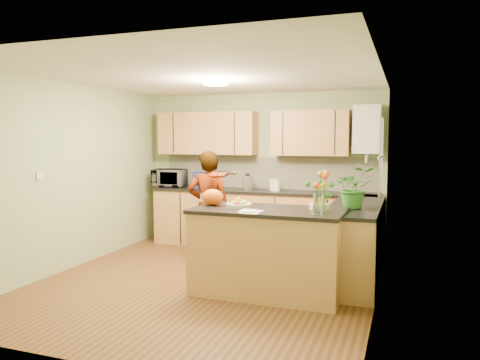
% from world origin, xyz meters
% --- Properties ---
extents(floor, '(4.50, 4.50, 0.00)m').
position_xyz_m(floor, '(0.00, 0.00, 0.00)').
color(floor, '#532E17').
rests_on(floor, ground).
extents(ceiling, '(4.00, 4.50, 0.02)m').
position_xyz_m(ceiling, '(0.00, 0.00, 2.50)').
color(ceiling, silver).
rests_on(ceiling, wall_back).
extents(wall_back, '(4.00, 0.02, 2.50)m').
position_xyz_m(wall_back, '(0.00, 2.25, 1.25)').
color(wall_back, '#98AA7A').
rests_on(wall_back, floor).
extents(wall_front, '(4.00, 0.02, 2.50)m').
position_xyz_m(wall_front, '(0.00, -2.25, 1.25)').
color(wall_front, '#98AA7A').
rests_on(wall_front, floor).
extents(wall_left, '(0.02, 4.50, 2.50)m').
position_xyz_m(wall_left, '(-2.00, 0.00, 1.25)').
color(wall_left, '#98AA7A').
rests_on(wall_left, floor).
extents(wall_right, '(0.02, 4.50, 2.50)m').
position_xyz_m(wall_right, '(2.00, 0.00, 1.25)').
color(wall_right, '#98AA7A').
rests_on(wall_right, floor).
extents(back_counter, '(3.64, 0.62, 0.94)m').
position_xyz_m(back_counter, '(0.10, 1.95, 0.47)').
color(back_counter, tan).
rests_on(back_counter, floor).
extents(right_counter, '(0.62, 2.24, 0.94)m').
position_xyz_m(right_counter, '(1.70, 0.85, 0.47)').
color(right_counter, tan).
rests_on(right_counter, floor).
extents(splashback, '(3.60, 0.02, 0.52)m').
position_xyz_m(splashback, '(0.10, 2.23, 1.20)').
color(splashback, silver).
rests_on(splashback, back_counter).
extents(upper_cabinets, '(3.20, 0.34, 0.70)m').
position_xyz_m(upper_cabinets, '(-0.18, 2.08, 1.85)').
color(upper_cabinets, tan).
rests_on(upper_cabinets, wall_back).
extents(boiler, '(0.40, 0.30, 0.86)m').
position_xyz_m(boiler, '(1.70, 2.09, 1.90)').
color(boiler, white).
rests_on(boiler, wall_back).
extents(window_right, '(0.01, 1.30, 1.05)m').
position_xyz_m(window_right, '(1.99, 0.60, 1.55)').
color(window_right, white).
rests_on(window_right, wall_right).
extents(light_switch, '(0.02, 0.09, 0.09)m').
position_xyz_m(light_switch, '(-1.99, -0.60, 1.30)').
color(light_switch, white).
rests_on(light_switch, wall_left).
extents(ceiling_lamp, '(0.30, 0.30, 0.07)m').
position_xyz_m(ceiling_lamp, '(0.00, 0.30, 2.46)').
color(ceiling_lamp, '#FFEABF').
rests_on(ceiling_lamp, ceiling).
extents(peninsula_island, '(1.70, 0.87, 0.97)m').
position_xyz_m(peninsula_island, '(0.82, -0.15, 0.49)').
color(peninsula_island, tan).
rests_on(peninsula_island, floor).
extents(fruit_dish, '(0.30, 0.30, 0.10)m').
position_xyz_m(fruit_dish, '(0.47, -0.15, 1.02)').
color(fruit_dish, beige).
rests_on(fruit_dish, peninsula_island).
extents(orange_bowl, '(0.22, 0.22, 0.13)m').
position_xyz_m(orange_bowl, '(1.37, 0.00, 1.03)').
color(orange_bowl, beige).
rests_on(orange_bowl, peninsula_island).
extents(flower_vase, '(0.27, 0.27, 0.49)m').
position_xyz_m(flower_vase, '(1.42, -0.33, 1.30)').
color(flower_vase, silver).
rests_on(flower_vase, peninsula_island).
extents(orange_bag, '(0.30, 0.27, 0.19)m').
position_xyz_m(orange_bag, '(0.12, -0.10, 1.07)').
color(orange_bag, '#F35614').
rests_on(orange_bag, peninsula_island).
extents(papers, '(0.20, 0.28, 0.01)m').
position_xyz_m(papers, '(0.72, -0.45, 0.98)').
color(papers, silver).
rests_on(papers, peninsula_island).
extents(violinist, '(0.68, 0.55, 1.60)m').
position_xyz_m(violinist, '(-0.34, 0.82, 0.80)').
color(violinist, tan).
rests_on(violinist, floor).
extents(violin, '(0.67, 0.58, 0.17)m').
position_xyz_m(violin, '(-0.14, 0.60, 1.28)').
color(violin, '#541205').
rests_on(violin, violinist).
extents(microwave, '(0.58, 0.42, 0.30)m').
position_xyz_m(microwave, '(-1.56, 1.96, 1.09)').
color(microwave, white).
rests_on(microwave, back_counter).
extents(blue_box, '(0.38, 0.32, 0.27)m').
position_xyz_m(blue_box, '(-0.89, 1.93, 1.07)').
color(blue_box, navy).
rests_on(blue_box, back_counter).
extents(kettle, '(0.16, 0.16, 0.31)m').
position_xyz_m(kettle, '(-0.13, 1.93, 1.07)').
color(kettle, silver).
rests_on(kettle, back_counter).
extents(jar_cream, '(0.14, 0.14, 0.18)m').
position_xyz_m(jar_cream, '(0.29, 1.94, 1.03)').
color(jar_cream, beige).
rests_on(jar_cream, back_counter).
extents(jar_white, '(0.13, 0.13, 0.17)m').
position_xyz_m(jar_white, '(0.36, 1.89, 1.03)').
color(jar_white, white).
rests_on(jar_white, back_counter).
extents(potted_plant, '(0.56, 0.53, 0.49)m').
position_xyz_m(potted_plant, '(1.70, 0.44, 1.19)').
color(potted_plant, '#2E7727').
rests_on(potted_plant, right_counter).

